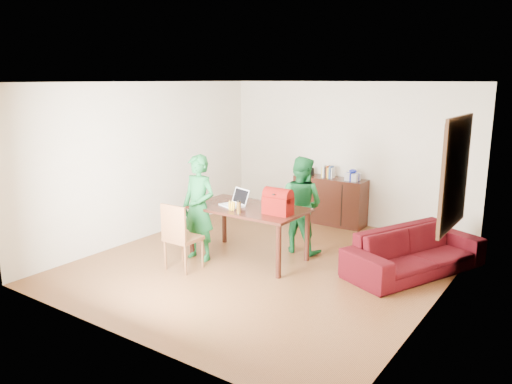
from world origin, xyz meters
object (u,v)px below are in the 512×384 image
Objects in this scene: chair at (183,250)px; person_near at (199,208)px; bottle at (239,207)px; person_far at (301,205)px; laptop at (232,203)px; sofa at (415,251)px; table at (249,214)px; red_bag at (278,204)px.

chair is 0.71m from person_near.
person_near is 0.72m from bottle.
person_far is at bearing 70.21° from bottle.
person_far reaches higher than laptop.
bottle is 2.62m from sofa.
person_far reaches higher than sofa.
table is 4.29× the size of red_bag.
laptop is (-0.25, -0.10, 0.15)m from table.
chair is at bearing -78.10° from person_near.
table is 2.51m from sofa.
chair is at bearing -90.63° from laptop.
person_far is at bearing 47.96° from person_near.
red_bag reaches higher than bottle.
laptop is (0.28, 0.82, 0.58)m from chair.
laptop is at bearing 140.79° from bottle.
laptop reaches higher than table.
table is 0.43m from bottle.
person_far is at bearing 56.35° from table.
chair is 1.04m from bottle.
person_far reaches higher than chair.
red_bag is at bearing 36.07° from chair.
person_far reaches higher than bottle.
laptop is at bearing 50.26° from person_far.
laptop is 2.24× the size of bottle.
laptop is 2.80m from sofa.
red_bag is (0.50, 0.28, 0.06)m from bottle.
bottle is at bearing 143.59° from sofa.
person_far is 3.78× the size of red_bag.
table is at bearing 103.43° from bottle.
red_bag is at bearing 97.87° from person_far.
chair is at bearing 146.46° from sofa.
person_far is at bearing 67.11° from laptop.
bottle is at bearing 40.98° from chair.
bottle is (0.62, 0.55, 0.63)m from chair.
table is at bearing 36.38° from person_near.
red_bag is (0.09, -0.84, 0.20)m from person_far.
person_near is at bearing 100.39° from chair.
red_bag is 2.09m from sofa.
chair is 2.02m from person_far.
bottle is (0.09, -0.37, 0.20)m from table.
sofa is at bearing 20.79° from table.
chair is 2.44× the size of red_bag.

